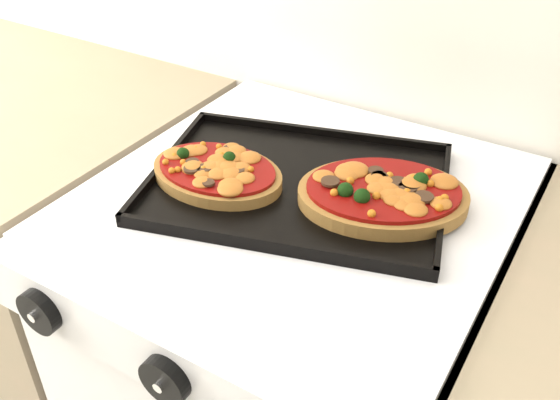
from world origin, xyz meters
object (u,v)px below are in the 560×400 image
Objects in this scene: pizza_left at (217,171)px; pizza_right at (383,193)px; stove at (297,394)px; baking_tray at (298,182)px.

pizza_left is 0.24m from pizza_right.
baking_tray reaches higher than stove.
stove is 4.48× the size of pizza_left.
stove is 0.50m from pizza_left.
stove is at bearing -54.01° from baking_tray.
pizza_right is (0.23, 0.07, 0.00)m from pizza_left.
baking_tray is 0.13m from pizza_right.
pizza_left reaches higher than baking_tray.
pizza_right is at bearing -7.84° from baking_tray.
pizza_right is (0.13, 0.02, 0.02)m from baking_tray.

